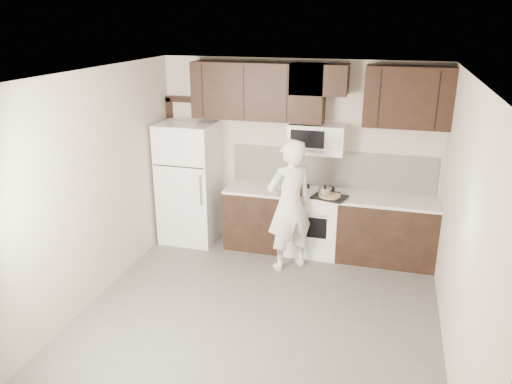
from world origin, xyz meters
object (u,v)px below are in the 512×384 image
at_px(microwave, 317,139).
at_px(refrigerator, 189,183).
at_px(person, 290,206).
at_px(stove, 312,222).

relative_size(microwave, refrigerator, 0.42).
xyz_separation_m(microwave, refrigerator, (-1.85, -0.17, -0.75)).
bearing_deg(person, refrigerator, -58.96).
xyz_separation_m(stove, microwave, (-0.00, 0.12, 1.19)).
height_order(stove, microwave, microwave).
height_order(refrigerator, person, refrigerator).
bearing_deg(refrigerator, stove, 1.51).
relative_size(stove, microwave, 1.24).
height_order(microwave, refrigerator, microwave).
relative_size(refrigerator, person, 1.01).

